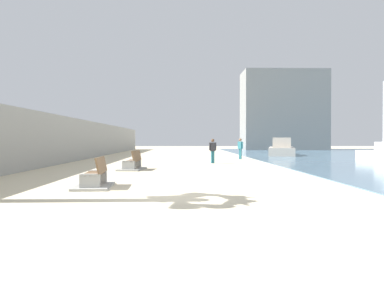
{
  "coord_description": "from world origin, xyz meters",
  "views": [
    {
      "loc": [
        0.56,
        -10.83,
        1.54
      ],
      "look_at": [
        1.15,
        17.56,
        1.21
      ],
      "focal_mm": 36.15,
      "sensor_mm": 36.0,
      "label": 1
    }
  ],
  "objects_px": {
    "bench_near": "(95,180)",
    "boat_outer": "(281,149)",
    "bench_far": "(133,165)",
    "person_walking": "(240,147)",
    "person_standing": "(213,149)"
  },
  "relations": [
    {
      "from": "bench_near",
      "to": "boat_outer",
      "type": "bearing_deg",
      "value": 63.45
    },
    {
      "from": "boat_outer",
      "to": "bench_far",
      "type": "bearing_deg",
      "value": -124.73
    },
    {
      "from": "person_walking",
      "to": "boat_outer",
      "type": "distance_m",
      "value": 8.69
    },
    {
      "from": "person_walking",
      "to": "boat_outer",
      "type": "relative_size",
      "value": 0.21
    },
    {
      "from": "bench_far",
      "to": "person_walking",
      "type": "relative_size",
      "value": 1.36
    },
    {
      "from": "person_walking",
      "to": "boat_outer",
      "type": "bearing_deg",
      "value": 54.77
    },
    {
      "from": "bench_near",
      "to": "boat_outer",
      "type": "relative_size",
      "value": 0.27
    },
    {
      "from": "bench_near",
      "to": "person_walking",
      "type": "distance_m",
      "value": 18.89
    },
    {
      "from": "bench_near",
      "to": "person_walking",
      "type": "relative_size",
      "value": 1.33
    },
    {
      "from": "bench_near",
      "to": "bench_far",
      "type": "height_order",
      "value": "same"
    },
    {
      "from": "person_walking",
      "to": "person_standing",
      "type": "bearing_deg",
      "value": -116.98
    },
    {
      "from": "person_standing",
      "to": "boat_outer",
      "type": "bearing_deg",
      "value": 57.99
    },
    {
      "from": "boat_outer",
      "to": "person_standing",
      "type": "bearing_deg",
      "value": -122.01
    },
    {
      "from": "bench_near",
      "to": "person_standing",
      "type": "distance_m",
      "value": 13.37
    },
    {
      "from": "bench_far",
      "to": "person_walking",
      "type": "xyz_separation_m",
      "value": [
        6.99,
        10.22,
        0.71
      ]
    }
  ]
}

